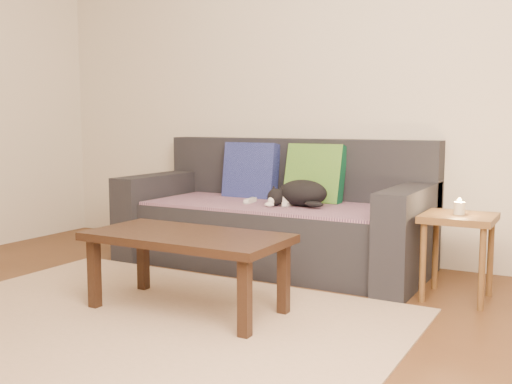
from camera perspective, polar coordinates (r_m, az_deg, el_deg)
ground at (r=2.98m, az=-12.43°, el=-12.88°), size 4.50×4.50×0.00m
back_wall at (r=4.52m, az=4.45°, el=10.57°), size 4.50×0.04×2.60m
sofa at (r=4.18m, az=1.88°, el=-2.73°), size 2.10×0.94×0.87m
throw_blanket at (r=4.08m, az=1.30°, el=-1.24°), size 1.66×0.74×0.02m
cushion_navy at (r=4.42m, az=-0.51°, el=1.99°), size 0.41×0.16×0.42m
cushion_green at (r=4.20m, az=5.62°, el=1.70°), size 0.41×0.20×0.42m
cat at (r=3.95m, az=4.24°, el=-0.14°), size 0.41×0.30×0.17m
wii_remote_a at (r=4.11m, az=-0.55°, el=-0.83°), size 0.06×0.15×0.03m
wii_remote_b at (r=3.97m, az=3.15°, el=-1.10°), size 0.04×0.15×0.03m
side_table at (r=3.52m, az=18.72°, el=-3.40°), size 0.39×0.39×0.48m
candle at (r=3.50m, az=18.79°, el=-1.43°), size 0.06×0.06×0.09m
rug at (r=3.09m, az=-10.55°, el=-12.03°), size 2.50×1.80×0.01m
coffee_table at (r=3.13m, az=-6.59°, el=-4.88°), size 1.05×0.52×0.42m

